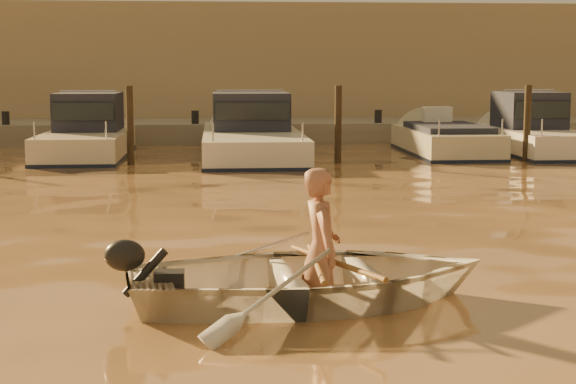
{
  "coord_description": "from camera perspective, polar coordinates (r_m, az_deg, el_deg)",
  "views": [
    {
      "loc": [
        -3.36,
        -8.71,
        2.44
      ],
      "look_at": [
        -2.37,
        3.23,
        0.75
      ],
      "focal_mm": 55.0,
      "sensor_mm": 36.0,
      "label": 1
    }
  ],
  "objects": [
    {
      "name": "ground_plane",
      "position": [
        9.65,
        15.93,
        -6.93
      ],
      "size": [
        160.0,
        160.0,
        0.0
      ],
      "primitive_type": "plane",
      "color": "olive",
      "rests_on": "ground"
    },
    {
      "name": "dinghy",
      "position": [
        9.26,
        1.54,
        -5.5
      ],
      "size": [
        4.15,
        3.21,
        0.79
      ],
      "primitive_type": "imported",
      "rotation": [
        0.0,
        0.0,
        1.7
      ],
      "color": "silver",
      "rests_on": "ground_plane"
    },
    {
      "name": "person",
      "position": [
        9.22,
        2.15,
        -3.75
      ],
      "size": [
        0.49,
        0.68,
        1.72
      ],
      "primitive_type": "imported",
      "rotation": [
        0.0,
        0.0,
        1.7
      ],
      "color": "#A26651",
      "rests_on": "dinghy"
    },
    {
      "name": "outboard_motor",
      "position": [
        9.02,
        -7.8,
        -5.9
      ],
      "size": [
        0.94,
        0.51,
        0.7
      ],
      "primitive_type": null,
      "rotation": [
        0.0,
        0.0,
        0.13
      ],
      "color": "black",
      "rests_on": "dinghy"
    },
    {
      "name": "oar_port",
      "position": [
        9.29,
        3.05,
        -4.55
      ],
      "size": [
        0.76,
        2.0,
        0.13
      ],
      "primitive_type": "cylinder",
      "rotation": [
        1.54,
        0.0,
        0.34
      ],
      "color": "brown",
      "rests_on": "dinghy"
    },
    {
      "name": "oar_starboard",
      "position": [
        9.24,
        1.85,
        -4.61
      ],
      "size": [
        0.15,
        2.1,
        0.13
      ],
      "primitive_type": "cylinder",
      "rotation": [
        1.54,
        0.0,
        -0.04
      ],
      "color": "brown",
      "rests_on": "dinghy"
    },
    {
      "name": "moored_boat_1",
      "position": [
        25.03,
        -12.9,
        3.66
      ],
      "size": [
        2.17,
        6.48,
        1.75
      ],
      "primitive_type": null,
      "color": "beige",
      "rests_on": "ground_plane"
    },
    {
      "name": "moored_boat_2",
      "position": [
        24.8,
        -2.38,
        3.82
      ],
      "size": [
        2.66,
        8.79,
        1.75
      ],
      "primitive_type": null,
      "color": "silver",
      "rests_on": "ground_plane"
    },
    {
      "name": "moored_boat_3",
      "position": [
        25.66,
        10.11,
        2.95
      ],
      "size": [
        2.08,
        6.0,
        0.95
      ],
      "primitive_type": null,
      "color": "beige",
      "rests_on": "ground_plane"
    },
    {
      "name": "moored_boat_4",
      "position": [
        26.43,
        15.67,
        3.79
      ],
      "size": [
        2.06,
        6.42,
        1.75
      ],
      "primitive_type": null,
      "color": "white",
      "rests_on": "ground_plane"
    },
    {
      "name": "piling_1",
      "position": [
        22.67,
        -10.17,
        4.0
      ],
      "size": [
        0.18,
        0.18,
        2.2
      ],
      "primitive_type": "cylinder",
      "color": "#2D2319",
      "rests_on": "ground_plane"
    },
    {
      "name": "piling_2",
      "position": [
        22.78,
        3.26,
        4.14
      ],
      "size": [
        0.18,
        0.18,
        2.2
      ],
      "primitive_type": "cylinder",
      "color": "#2D2319",
      "rests_on": "ground_plane"
    },
    {
      "name": "piling_3",
      "position": [
        23.99,
        15.19,
        4.06
      ],
      "size": [
        0.18,
        0.18,
        2.2
      ],
      "primitive_type": "cylinder",
      "color": "#2D2319",
      "rests_on": "ground_plane"
    },
    {
      "name": "fender_b",
      "position": [
        22.59,
        -14.42,
        1.83
      ],
      "size": [
        0.3,
        0.3,
        0.3
      ],
      "primitive_type": "sphere",
      "color": "orange",
      "rests_on": "ground_plane"
    },
    {
      "name": "fender_c",
      "position": [
        21.05,
        -3.37,
        1.63
      ],
      "size": [
        0.3,
        0.3,
        0.3
      ],
      "primitive_type": "sphere",
      "color": "white",
      "rests_on": "ground_plane"
    },
    {
      "name": "fender_d",
      "position": [
        23.78,
        11.82,
        2.21
      ],
      "size": [
        0.3,
        0.3,
        0.3
      ],
      "primitive_type": "sphere",
      "color": "orange",
      "rests_on": "ground_plane"
    },
    {
      "name": "quay",
      "position": [
        30.48,
        1.61,
        3.71
      ],
      "size": [
        52.0,
        4.0,
        1.0
      ],
      "primitive_type": "cube",
      "color": "gray",
      "rests_on": "ground_plane"
    },
    {
      "name": "waterfront_building",
      "position": [
        35.87,
        0.64,
        7.96
      ],
      "size": [
        46.0,
        7.0,
        4.8
      ],
      "primitive_type": "cube",
      "color": "#9E8466",
      "rests_on": "quay"
    }
  ]
}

